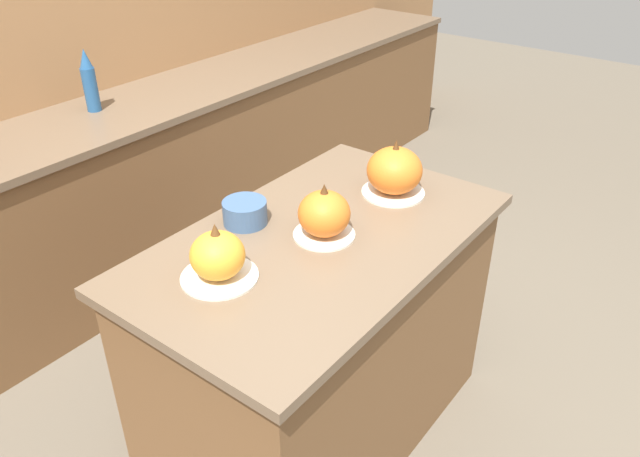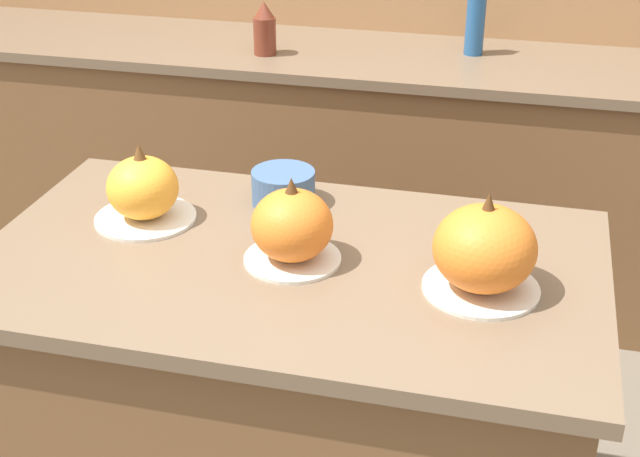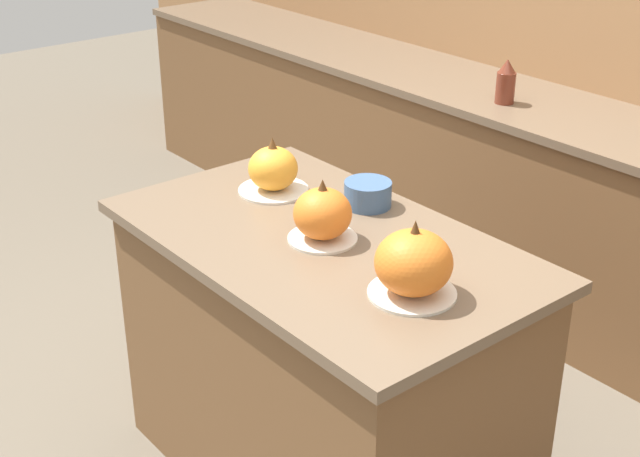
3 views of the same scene
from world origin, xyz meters
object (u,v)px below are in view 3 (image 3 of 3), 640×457
at_px(pumpkin_cake_center, 323,215).
at_px(bottle_short, 506,82).
at_px(pumpkin_cake_left, 273,170).
at_px(pumpkin_cake_right, 414,264).
at_px(mixing_bowl, 368,194).

xyz_separation_m(pumpkin_cake_center, bottle_short, (-0.48, 1.36, 0.03)).
distance_m(pumpkin_cake_left, pumpkin_cake_right, 0.77).
height_order(pumpkin_cake_left, pumpkin_cake_center, pumpkin_cake_center).
bearing_deg(bottle_short, pumpkin_cake_left, -85.18).
distance_m(pumpkin_cake_right, mixing_bowl, 0.56).
xyz_separation_m(pumpkin_cake_left, mixing_bowl, (0.28, 0.16, -0.03)).
relative_size(pumpkin_cake_right, bottle_short, 1.25).
xyz_separation_m(bottle_short, mixing_bowl, (0.38, -1.10, -0.06)).
distance_m(pumpkin_cake_left, mixing_bowl, 0.32).
relative_size(pumpkin_cake_left, mixing_bowl, 1.54).
bearing_deg(mixing_bowl, bottle_short, 109.24).
bearing_deg(pumpkin_cake_center, pumpkin_cake_right, -3.30).
bearing_deg(pumpkin_cake_right, pumpkin_cake_center, 176.70).
bearing_deg(mixing_bowl, pumpkin_cake_right, -30.26).
distance_m(pumpkin_cake_center, bottle_short, 1.44).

